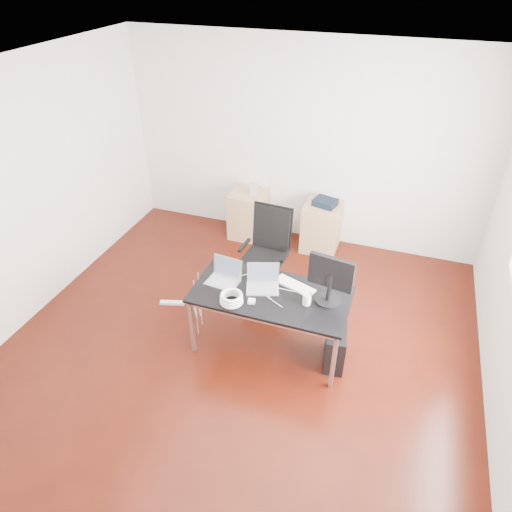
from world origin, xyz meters
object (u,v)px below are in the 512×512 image
(office_chair, at_px, (267,247))
(pc_tower, at_px, (335,345))
(filing_cabinet_left, at_px, (248,214))
(filing_cabinet_right, at_px, (321,227))
(desk, at_px, (271,297))

(office_chair, relative_size, pc_tower, 2.40)
(filing_cabinet_left, xyz_separation_m, pc_tower, (1.72, -2.09, -0.13))
(filing_cabinet_left, xyz_separation_m, filing_cabinet_right, (1.10, 0.00, 0.00))
(desk, height_order, filing_cabinet_left, desk)
(desk, relative_size, filing_cabinet_left, 2.29)
(filing_cabinet_right, bearing_deg, office_chair, -111.59)
(filing_cabinet_right, xyz_separation_m, pc_tower, (0.62, -2.09, -0.13))
(office_chair, xyz_separation_m, pc_tower, (1.06, -0.97, -0.39))
(desk, distance_m, filing_cabinet_right, 2.12)
(desk, xyz_separation_m, pc_tower, (0.71, 0.00, -0.46))
(desk, xyz_separation_m, filing_cabinet_left, (-1.01, 2.10, -0.33))
(filing_cabinet_left, relative_size, pc_tower, 1.56)
(pc_tower, bearing_deg, filing_cabinet_left, 120.69)
(desk, relative_size, office_chair, 1.48)
(filing_cabinet_left, distance_m, pc_tower, 2.71)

